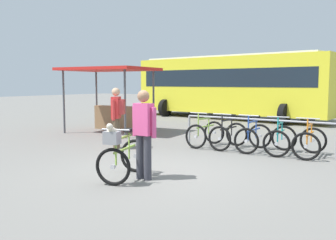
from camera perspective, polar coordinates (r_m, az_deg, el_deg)
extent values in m
plane|color=slate|center=(7.43, -0.91, -8.03)|extent=(80.00, 80.00, 0.00)
cylinder|color=#99999E|center=(10.47, 3.28, -1.65)|extent=(0.06, 0.06, 0.85)
cylinder|color=#99999E|center=(9.62, 13.28, 0.10)|extent=(3.85, 0.11, 0.05)
torus|color=black|center=(10.88, 7.11, -1.91)|extent=(0.66, 0.12, 0.66)
cylinder|color=#B7B7BC|center=(10.88, 7.11, -1.91)|extent=(0.08, 0.07, 0.08)
torus|color=black|center=(10.01, 4.31, -2.55)|extent=(0.66, 0.12, 0.66)
cylinder|color=#B7B7BC|center=(10.01, 4.31, -2.55)|extent=(0.08, 0.07, 0.08)
cube|color=#9ED14C|center=(10.41, 5.78, -0.99)|extent=(0.06, 0.92, 0.04)
cube|color=#9ED14C|center=(10.34, 5.65, 0.22)|extent=(0.05, 0.61, 0.04)
cylinder|color=#9ED14C|center=(10.56, 6.28, -0.63)|extent=(0.03, 0.03, 0.55)
cube|color=black|center=(10.54, 6.30, 0.86)|extent=(0.13, 0.24, 0.06)
cylinder|color=#9ED14C|center=(10.07, 4.68, -0.69)|extent=(0.03, 0.03, 0.63)
cylinder|color=#B7B7BC|center=(10.04, 4.70, 1.09)|extent=(0.52, 0.04, 0.03)
torus|color=black|center=(10.60, 10.51, -2.17)|extent=(0.66, 0.08, 0.66)
cylinder|color=#B7B7BC|center=(10.60, 10.51, -2.17)|extent=(0.08, 0.06, 0.08)
torus|color=black|center=(9.69, 7.94, -2.86)|extent=(0.66, 0.08, 0.66)
cylinder|color=#B7B7BC|center=(9.69, 7.94, -2.86)|extent=(0.08, 0.06, 0.08)
cube|color=black|center=(10.11, 9.30, -1.24)|extent=(0.06, 0.92, 0.04)
cube|color=black|center=(10.04, 9.20, 0.01)|extent=(0.05, 0.61, 0.04)
cylinder|color=black|center=(10.27, 9.76, -0.86)|extent=(0.03, 0.03, 0.55)
cube|color=black|center=(10.24, 9.79, 0.67)|extent=(0.13, 0.24, 0.06)
cylinder|color=black|center=(9.76, 8.30, -0.94)|extent=(0.03, 0.03, 0.63)
cylinder|color=#B7B7BC|center=(9.73, 8.33, 0.90)|extent=(0.52, 0.04, 0.03)
torus|color=black|center=(10.36, 13.95, -2.42)|extent=(0.66, 0.09, 0.66)
cylinder|color=#B7B7BC|center=(10.36, 13.95, -2.42)|extent=(0.08, 0.06, 0.08)
torus|color=black|center=(9.41, 11.95, -3.19)|extent=(0.66, 0.09, 0.66)
cylinder|color=#B7B7BC|center=(9.41, 11.95, -3.19)|extent=(0.08, 0.06, 0.08)
cube|color=#2D56B7|center=(9.85, 13.03, -1.49)|extent=(0.06, 0.92, 0.04)
cube|color=#2D56B7|center=(9.78, 12.96, -0.22)|extent=(0.05, 0.61, 0.04)
cylinder|color=#2D56B7|center=(10.02, 13.39, -1.09)|extent=(0.03, 0.03, 0.55)
cube|color=black|center=(9.99, 13.42, 0.47)|extent=(0.13, 0.24, 0.06)
cylinder|color=#2D56B7|center=(9.48, 12.25, -1.21)|extent=(0.03, 0.03, 0.63)
cylinder|color=#B7B7BC|center=(9.45, 12.29, 0.69)|extent=(0.52, 0.04, 0.03)
torus|color=black|center=(10.16, 17.41, -2.67)|extent=(0.67, 0.16, 0.66)
cylinder|color=#B7B7BC|center=(10.16, 17.41, -2.67)|extent=(0.09, 0.07, 0.08)
torus|color=black|center=(9.17, 16.33, -3.53)|extent=(0.67, 0.16, 0.66)
cylinder|color=#B7B7BC|center=(9.17, 16.33, -3.53)|extent=(0.09, 0.07, 0.08)
cube|color=teal|center=(9.64, 16.94, -1.75)|extent=(0.15, 0.92, 0.04)
cube|color=teal|center=(9.56, 16.92, -0.45)|extent=(0.11, 0.61, 0.04)
cylinder|color=teal|center=(9.81, 17.14, -1.34)|extent=(0.03, 0.03, 0.55)
cube|color=black|center=(9.78, 17.18, 0.26)|extent=(0.15, 0.25, 0.06)
cylinder|color=teal|center=(9.25, 16.53, -1.48)|extent=(0.03, 0.03, 0.63)
cylinder|color=#B7B7BC|center=(9.21, 16.58, 0.46)|extent=(0.52, 0.09, 0.03)
torus|color=black|center=(10.00, 21.43, -2.94)|extent=(0.66, 0.12, 0.66)
cylinder|color=#B7B7BC|center=(10.00, 21.43, -2.94)|extent=(0.08, 0.07, 0.08)
torus|color=black|center=(9.00, 20.44, -3.83)|extent=(0.66, 0.12, 0.66)
cylinder|color=#B7B7BC|center=(9.00, 20.44, -3.83)|extent=(0.08, 0.07, 0.08)
cube|color=orange|center=(9.47, 21.01, -2.02)|extent=(0.10, 0.92, 0.04)
cube|color=orange|center=(9.39, 21.01, -0.69)|extent=(0.08, 0.61, 0.04)
cylinder|color=orange|center=(9.64, 21.19, -1.59)|extent=(0.03, 0.03, 0.55)
cube|color=black|center=(9.61, 21.25, 0.04)|extent=(0.14, 0.25, 0.06)
cylinder|color=orange|center=(9.08, 20.64, -1.75)|extent=(0.03, 0.03, 0.63)
cylinder|color=#B7B7BC|center=(9.04, 20.71, 0.23)|extent=(0.52, 0.06, 0.03)
torus|color=black|center=(7.40, -4.98, -5.50)|extent=(0.65, 0.24, 0.66)
cylinder|color=#B7B7BC|center=(7.40, -4.98, -5.50)|extent=(0.09, 0.08, 0.08)
torus|color=black|center=(6.49, -8.46, -7.14)|extent=(0.65, 0.24, 0.66)
cylinder|color=#B7B7BC|center=(6.49, -8.46, -7.14)|extent=(0.09, 0.08, 0.08)
cube|color=#9ED14C|center=(6.90, -6.63, -4.44)|extent=(0.29, 0.89, 0.04)
cube|color=#9ED14C|center=(6.81, -6.82, -2.65)|extent=(0.21, 0.60, 0.04)
cylinder|color=#9ED14C|center=(7.05, -6.02, -3.79)|extent=(0.03, 0.03, 0.55)
cube|color=black|center=(7.01, -6.04, -1.58)|extent=(0.18, 0.26, 0.06)
cylinder|color=#9ED14C|center=(6.53, -8.03, -4.22)|extent=(0.03, 0.03, 0.63)
cylinder|color=#B7B7BC|center=(6.49, -8.07, -1.48)|extent=(0.51, 0.17, 0.03)
cube|color=gray|center=(6.38, -8.61, -2.70)|extent=(0.31, 0.27, 0.22)
ellipsoid|color=beige|center=(6.36, -8.62, -1.81)|extent=(0.22, 0.20, 0.16)
sphere|color=beige|center=(6.28, -8.97, -1.00)|extent=(0.11, 0.11, 0.11)
cylinder|color=#383842|center=(6.89, -4.34, -5.65)|extent=(0.14, 0.14, 0.82)
cylinder|color=#383842|center=(6.78, -3.15, -5.83)|extent=(0.14, 0.14, 0.82)
cube|color=#E54C8C|center=(6.73, -3.79, 0.11)|extent=(0.34, 0.20, 0.58)
cylinder|color=#E54C8C|center=(6.89, -5.12, -0.19)|extent=(0.09, 0.09, 0.55)
cylinder|color=#E54C8C|center=(6.62, -2.19, -0.41)|extent=(0.09, 0.09, 0.55)
sphere|color=#9E7051|center=(6.70, -3.81, 3.68)|extent=(0.22, 0.22, 0.22)
cylinder|color=brown|center=(10.03, -8.06, -2.11)|extent=(0.14, 0.14, 0.82)
cylinder|color=brown|center=(10.20, -7.82, -1.98)|extent=(0.14, 0.14, 0.82)
cube|color=red|center=(10.04, -7.99, 1.92)|extent=(0.34, 0.39, 0.58)
cylinder|color=red|center=(9.84, -8.41, 1.54)|extent=(0.09, 0.09, 0.55)
cylinder|color=red|center=(10.27, -7.80, 1.72)|extent=(0.09, 0.09, 0.55)
sphere|color=tan|center=(10.03, -8.03, 4.31)|extent=(0.22, 0.22, 0.22)
cube|color=#B23333|center=(10.00, -7.11, 2.03)|extent=(0.25, 0.30, 0.40)
cube|color=yellow|center=(18.81, 9.70, 5.29)|extent=(10.19, 3.40, 2.70)
cube|color=#19232D|center=(18.81, 9.72, 6.35)|extent=(9.39, 3.35, 0.84)
cube|color=silver|center=(18.85, 9.77, 9.51)|extent=(9.17, 3.06, 0.08)
cylinder|color=black|center=(19.68, -0.44, 1.89)|extent=(0.33, 0.92, 0.90)
cylinder|color=black|center=(21.65, 3.79, 2.22)|extent=(0.33, 0.92, 0.90)
cylinder|color=black|center=(16.32, 17.41, 0.83)|extent=(0.33, 0.92, 0.90)
cylinder|color=black|center=(18.66, 20.27, 1.32)|extent=(0.33, 0.92, 0.90)
cylinder|color=#4C4C51|center=(14.88, -10.93, 3.05)|extent=(0.07, 0.07, 2.20)
cylinder|color=#4C4C51|center=(13.39, -2.24, 2.86)|extent=(0.07, 0.07, 2.20)
cylinder|color=#4C4C51|center=(13.53, -15.73, 2.68)|extent=(0.07, 0.07, 2.20)
cylinder|color=#4C4C51|center=(11.88, -6.63, 2.47)|extent=(0.07, 0.07, 2.20)
cube|color=red|center=(13.36, -9.10, 7.72)|extent=(3.32, 2.61, 0.10)
cube|color=olive|center=(14.02, -7.13, 0.29)|extent=(2.36, 0.54, 0.90)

